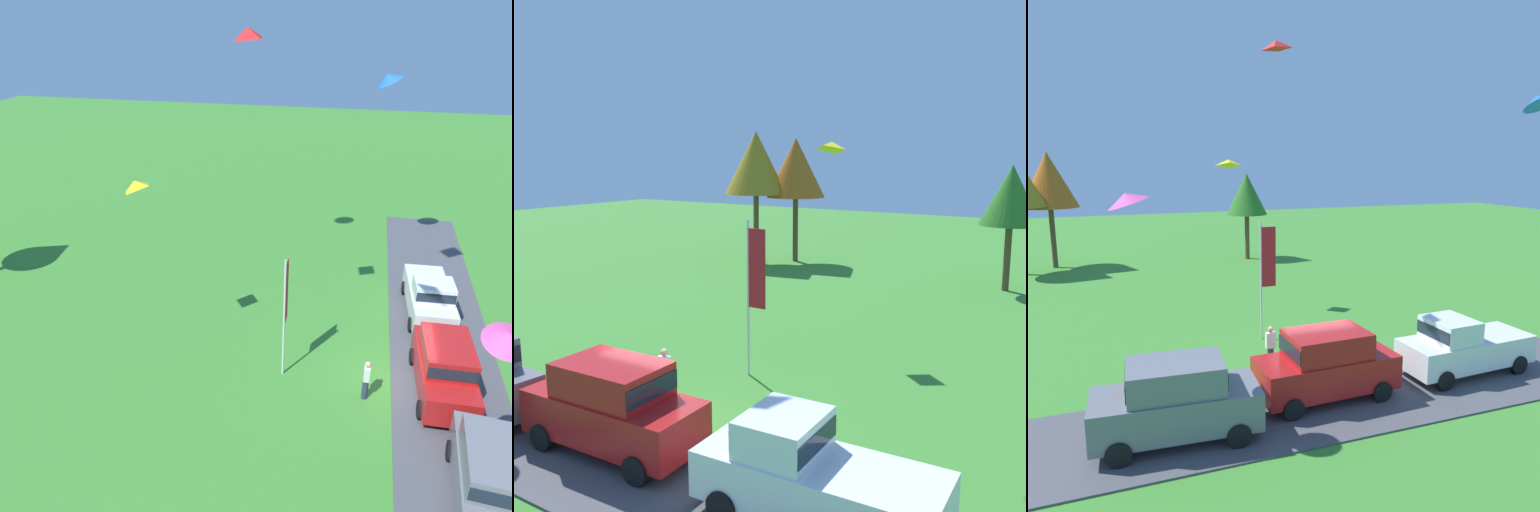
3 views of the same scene
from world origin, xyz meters
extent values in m
plane|color=#3D842D|center=(0.00, 0.00, 0.00)|extent=(120.00, 120.00, 0.00)
cube|color=#4C4C51|center=(0.00, -2.13, 0.03)|extent=(36.00, 4.40, 0.06)
cube|color=slate|center=(-5.07, -2.56, 0.95)|extent=(4.71, 2.18, 1.10)
cube|color=slate|center=(-5.07, -2.56, 1.92)|extent=(2.70, 1.92, 0.84)
cube|color=#19232D|center=(-5.07, -2.56, 1.92)|extent=(2.75, 1.89, 0.46)
cylinder|color=black|center=(-3.56, -3.56, 0.40)|extent=(0.69, 0.28, 0.68)
cylinder|color=black|center=(-3.45, -1.76, 0.40)|extent=(0.69, 0.28, 0.68)
cube|color=red|center=(-0.11, -1.77, 0.95)|extent=(4.66, 2.06, 1.10)
cube|color=red|center=(-0.11, -1.77, 1.92)|extent=(2.66, 1.85, 0.84)
cube|color=#19232D|center=(-0.11, -1.77, 1.92)|extent=(2.71, 1.82, 0.46)
cylinder|color=black|center=(-1.64, -2.73, 0.40)|extent=(0.69, 0.26, 0.68)
cylinder|color=black|center=(-1.71, -0.92, 0.40)|extent=(0.69, 0.26, 0.68)
cylinder|color=black|center=(1.48, -2.62, 0.40)|extent=(0.69, 0.26, 0.68)
cylinder|color=black|center=(1.42, -0.81, 0.40)|extent=(0.69, 0.26, 0.68)
cube|color=white|center=(5.58, -1.68, 0.90)|extent=(5.09, 2.16, 1.00)
cube|color=white|center=(4.78, -1.72, 1.80)|extent=(1.59, 1.84, 0.80)
cube|color=#19232D|center=(4.78, -1.72, 1.80)|extent=(1.62, 1.80, 0.44)
cylinder|color=black|center=(3.93, -2.67, 0.40)|extent=(0.69, 0.28, 0.68)
cylinder|color=black|center=(3.83, -0.87, 0.40)|extent=(0.69, 0.28, 0.68)
cylinder|color=black|center=(7.32, -2.49, 0.40)|extent=(0.69, 0.28, 0.68)
cylinder|color=black|center=(7.23, -0.69, 0.40)|extent=(0.69, 0.28, 0.68)
cylinder|color=#2D334C|center=(-1.06, 1.09, 0.44)|extent=(0.24, 0.24, 0.88)
cube|color=white|center=(-1.06, 1.09, 1.18)|extent=(0.36, 0.22, 0.60)
sphere|color=tan|center=(-1.06, 1.09, 1.60)|extent=(0.22, 0.22, 0.22)
cylinder|color=silver|center=(-0.36, 4.40, 2.62)|extent=(0.08, 0.08, 5.24)
cube|color=red|center=(-0.01, 4.40, 3.66)|extent=(0.64, 0.04, 2.62)
pyramid|color=red|center=(0.96, 6.09, 12.72)|extent=(1.27, 1.17, 0.44)
pyramid|color=yellow|center=(-0.27, 10.11, 7.65)|extent=(1.11, 0.94, 0.54)
cone|color=#EA4C9E|center=(-6.03, -1.65, 6.76)|extent=(1.24, 1.21, 0.62)
cone|color=blue|center=(10.99, 1.19, 10.25)|extent=(1.53, 1.57, 1.01)
camera|label=1|loc=(-16.34, 1.91, 13.50)|focal=35.00mm
camera|label=2|loc=(10.64, -11.34, 7.34)|focal=42.00mm
camera|label=3|loc=(-6.73, -15.63, 7.76)|focal=35.00mm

